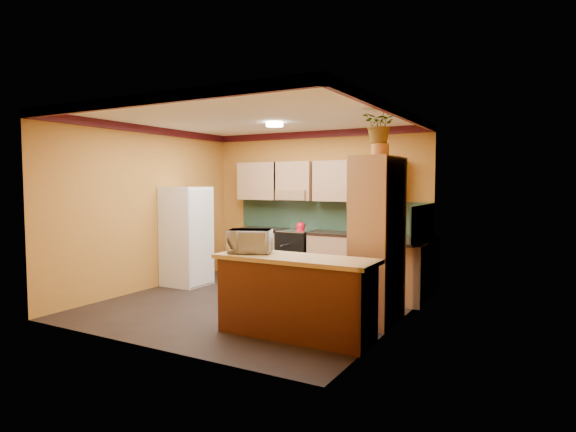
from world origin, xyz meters
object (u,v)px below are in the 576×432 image
object	(u,v)px
fridge	(186,236)
breakfast_bar	(295,299)
microwave	(250,241)
pantry	(378,240)
stove	(297,256)
base_cabinets_back	(328,259)

from	to	relation	value
fridge	breakfast_bar	xyz separation A→B (m)	(2.97, -1.56, -0.41)
fridge	microwave	xyz separation A→B (m)	(2.35, -1.56, 0.22)
microwave	fridge	bearing A→B (deg)	123.76
pantry	breakfast_bar	distance (m)	1.36
stove	microwave	distance (m)	2.99
pantry	microwave	xyz separation A→B (m)	(-1.25, -1.04, 0.02)
fridge	base_cabinets_back	bearing A→B (deg)	30.30
base_cabinets_back	breakfast_bar	xyz separation A→B (m)	(0.85, -2.80, 0.00)
pantry	fridge	bearing A→B (deg)	171.85
base_cabinets_back	fridge	distance (m)	2.49
fridge	breakfast_bar	size ratio (longest dim) A/B	0.94
microwave	stove	bearing A→B (deg)	84.25
base_cabinets_back	stove	bearing A→B (deg)	-180.00
fridge	stove	bearing A→B (deg)	39.63
base_cabinets_back	fridge	size ratio (longest dim) A/B	2.15
stove	pantry	size ratio (longest dim) A/B	0.43
base_cabinets_back	fridge	xyz separation A→B (m)	(-2.12, -1.24, 0.41)
pantry	microwave	world-z (taller)	pantry
microwave	base_cabinets_back	bearing A→B (deg)	71.98
stove	breakfast_bar	bearing A→B (deg)	-62.25
stove	fridge	distance (m)	1.99
base_cabinets_back	breakfast_bar	distance (m)	2.93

